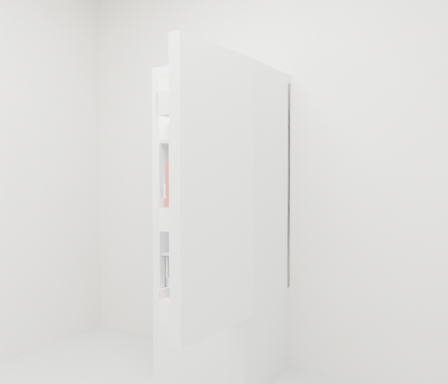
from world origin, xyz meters
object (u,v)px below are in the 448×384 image
Objects in this scene: mushroom_bowl at (203,242)px; red_cabbage at (248,236)px; fridge_door at (211,196)px; refrigerator at (227,262)px.

red_cabbage is at bearing 17.88° from mushroom_bowl.
red_cabbage is at bearing 15.98° from fridge_door.
refrigerator reaches higher than red_cabbage.
red_cabbage is (0.14, 0.00, 0.17)m from refrigerator.
red_cabbage is 0.98× the size of mushroom_bowl.
mushroom_bowl is at bearing -146.02° from refrigerator.
refrigerator is 10.66× the size of mushroom_bowl.
mushroom_bowl is (-0.12, -0.08, 0.12)m from refrigerator.
refrigerator is 1.38× the size of fridge_door.
fridge_door is (0.41, -0.56, 0.31)m from mushroom_bowl.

